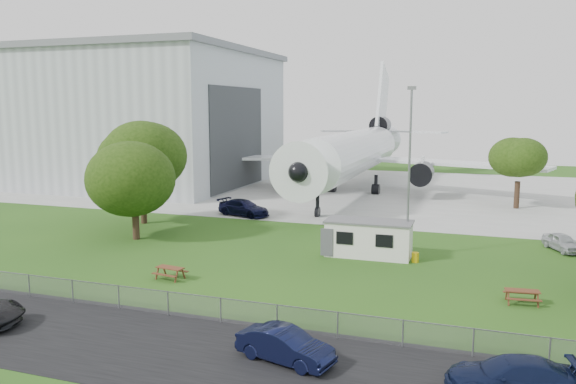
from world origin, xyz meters
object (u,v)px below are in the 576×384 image
(picnic_east, at_px, (522,303))
(site_cabin, at_px, (369,238))
(hangar, at_px, (114,116))
(car_centre_sedan, at_px, (285,346))
(picnic_west, at_px, (170,279))
(airliner, at_px, (356,151))

(picnic_east, bearing_deg, site_cabin, 137.37)
(hangar, relative_size, site_cabin, 6.35)
(picnic_east, distance_m, car_centre_sedan, 14.81)
(site_cabin, xyz_separation_m, picnic_west, (-10.73, -9.51, -1.31))
(airliner, relative_size, picnic_east, 26.52)
(picnic_west, bearing_deg, hangar, 137.34)
(site_cabin, relative_size, picnic_east, 3.76)
(airliner, height_order, picnic_east, airliner)
(picnic_west, distance_m, car_centre_sedan, 13.70)
(airliner, distance_m, site_cabin, 31.50)
(hangar, relative_size, airliner, 0.90)
(hangar, height_order, picnic_west, hangar)
(site_cabin, bearing_deg, hangar, 145.03)
(hangar, height_order, airliner, hangar)
(hangar, xyz_separation_m, picnic_west, (32.81, -39.97, -9.41))
(site_cabin, relative_size, car_centre_sedan, 1.58)
(airliner, bearing_deg, picnic_west, -94.54)
(site_cabin, bearing_deg, airliner, 104.02)
(hangar, xyz_separation_m, car_centre_sedan, (43.45, -48.56, -8.70))
(hangar, distance_m, car_centre_sedan, 65.74)
(picnic_east, bearing_deg, car_centre_sedan, -138.96)
(hangar, relative_size, car_centre_sedan, 10.01)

